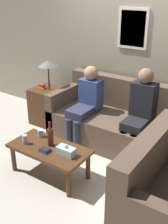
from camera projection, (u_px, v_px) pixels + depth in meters
name	position (u px, v px, depth m)	size (l,w,h in m)	color
ground_plane	(95.00, 156.00, 4.14)	(16.00, 16.00, 0.00)	beige
wall_back	(132.00, 54.00, 4.39)	(9.00, 0.08, 2.60)	#9E937F
couch_main	(114.00, 122.00, 4.43)	(1.94, 0.95, 0.96)	brown
coffee_table	(49.00, 151.00, 3.60)	(1.04, 0.53, 0.41)	#4C2D19
side_table_with_lamp	(48.00, 103.00, 5.00)	(0.51, 0.51, 1.16)	#4C2D19
wine_bottle	(50.00, 137.00, 3.57)	(0.08, 0.08, 0.34)	#562319
drinking_glass	(40.00, 133.00, 3.81)	(0.08, 0.08, 0.10)	silver
book_stack	(45.00, 150.00, 3.48)	(0.15, 0.11, 0.04)	navy
soda_can	(25.00, 139.00, 3.64)	(0.07, 0.07, 0.12)	#BCBCC1
tissue_box	(66.00, 151.00, 3.40)	(0.23, 0.12, 0.15)	silver
person_left	(86.00, 101.00, 4.36)	(0.34, 0.66, 1.18)	#2D334C
person_right	(140.00, 110.00, 3.94)	(0.34, 0.59, 1.27)	black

